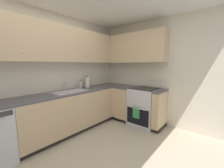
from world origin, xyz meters
The scene contains 14 objects.
ground_plane centered at (0.00, 0.00, -0.01)m, with size 4.14×3.00×0.02m, color #BCAD93.
wall_back centered at (0.00, 1.52, 1.27)m, with size 4.24×0.05×2.53m, color beige.
wall_right centered at (2.09, 0.00, 1.27)m, with size 0.05×3.10×2.53m, color beige.
lower_cabinets_back centered at (0.40, 1.20, 0.43)m, with size 2.13×0.62×0.86m.
countertop_back centered at (0.40, 1.20, 0.88)m, with size 3.33×0.60×0.04m, color #4C4C51.
lower_cabinets_right centered at (1.77, 0.44, 0.43)m, with size 0.62×1.23×0.86m.
countertop_right centered at (1.77, 0.44, 0.88)m, with size 0.60×1.23×0.03m.
oven_range centered at (1.79, 0.14, 0.46)m, with size 0.68×0.62×1.05m.
upper_cabinets_back centered at (0.24, 1.34, 1.88)m, with size 3.01×0.34×0.73m.
upper_cabinets_right centered at (1.91, 0.61, 1.88)m, with size 0.32×1.78×0.73m.
sink centered at (0.41, 1.17, 0.86)m, with size 0.70×0.40×0.10m.
faucet centered at (0.41, 1.37, 1.01)m, with size 0.07×0.16×0.18m.
soap_bottle centered at (0.84, 1.38, 0.98)m, with size 0.05×0.05×0.20m.
paper_towel_roll centered at (1.04, 1.36, 1.02)m, with size 0.11×0.11×0.31m.
Camera 1 is at (-1.21, -1.35, 1.47)m, focal length 22.13 mm.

